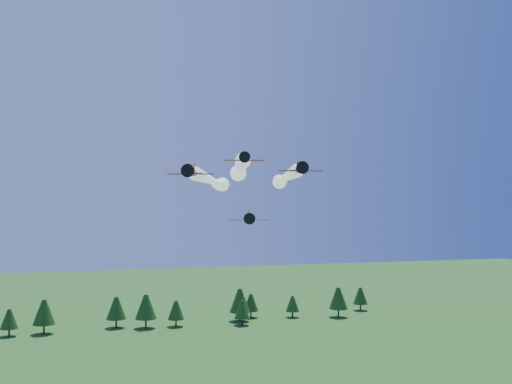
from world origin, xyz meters
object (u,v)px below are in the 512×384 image
object	(u,v)px
plane_left	(213,181)
plane_right	(284,178)
plane_lead	(239,170)
plane_slot	(249,218)

from	to	relation	value
plane_left	plane_right	xyz separation A→B (m)	(15.99, -4.55, 0.71)
plane_lead	plane_right	size ratio (longest dim) A/B	0.84
plane_right	plane_left	bearing A→B (deg)	177.89
plane_lead	plane_slot	distance (m)	11.98
plane_right	plane_slot	distance (m)	25.35
plane_lead	plane_left	xyz separation A→B (m)	(-2.01, 16.90, -1.57)
plane_lead	plane_left	world-z (taller)	plane_lead
plane_lead	plane_right	distance (m)	18.67
plane_right	plane_slot	bearing A→B (deg)	-111.69
plane_right	plane_slot	xyz separation A→B (m)	(-13.78, -19.34, -8.86)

